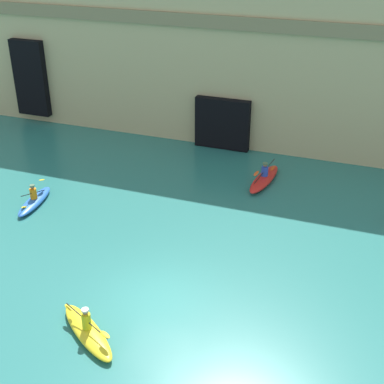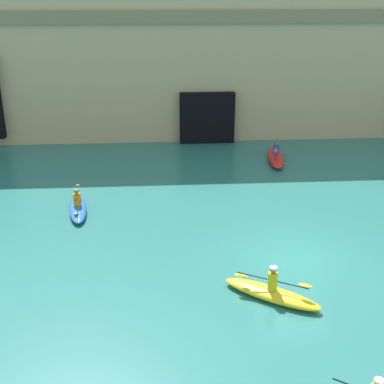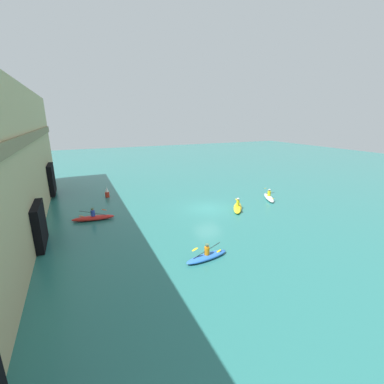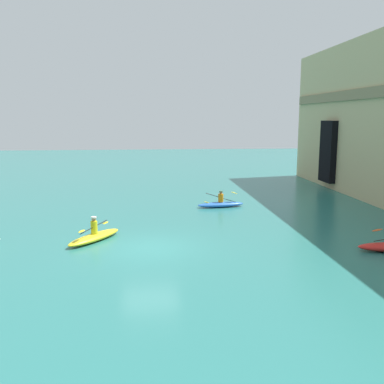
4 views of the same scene
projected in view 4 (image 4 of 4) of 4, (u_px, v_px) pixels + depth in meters
name	position (u px, v px, depth m)	size (l,w,h in m)	color
ground_plane	(150.00, 248.00, 18.73)	(120.00, 120.00, 0.00)	#28706B
kayak_yellow	(94.00, 236.00, 19.80)	(3.10, 2.52, 1.14)	yellow
kayak_blue	(221.00, 204.00, 27.31)	(1.15, 3.10, 1.05)	blue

